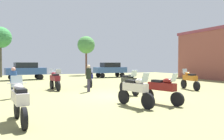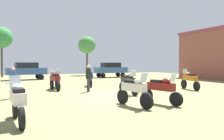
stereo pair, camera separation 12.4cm
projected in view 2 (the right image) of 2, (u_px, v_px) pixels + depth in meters
ground_plane at (114, 96)px, 12.70m from camera, size 44.00×52.00×0.02m
motorcycle_2 at (57, 79)px, 16.40m from camera, size 0.62×2.16×1.49m
motorcycle_3 at (161, 89)px, 10.04m from camera, size 0.84×2.23×1.48m
motorcycle_4 at (90, 77)px, 17.79m from camera, size 0.74×2.21×1.51m
motorcycle_8 at (55, 80)px, 15.31m from camera, size 0.64×2.18×1.51m
motorcycle_9 at (128, 82)px, 13.22m from camera, size 0.62×2.25×1.51m
motorcycle_10 at (18, 100)px, 6.84m from camera, size 0.62×2.22×1.49m
motorcycle_11 at (190, 79)px, 15.59m from camera, size 0.73×2.24×1.50m
motorcycle_12 at (134, 90)px, 9.44m from camera, size 0.75×2.17×1.51m
car_1 at (111, 69)px, 29.07m from camera, size 4.33×1.88×2.00m
car_3 at (27, 70)px, 24.73m from camera, size 4.50×2.37×2.00m
person_1 at (13, 80)px, 11.69m from camera, size 0.46×0.46×1.70m
person_3 at (88, 76)px, 14.28m from camera, size 0.48×0.48×1.81m
tree_4 at (1, 38)px, 28.97m from camera, size 2.85×2.85×6.82m
tree_5 at (87, 45)px, 34.32m from camera, size 2.77×2.77×6.23m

